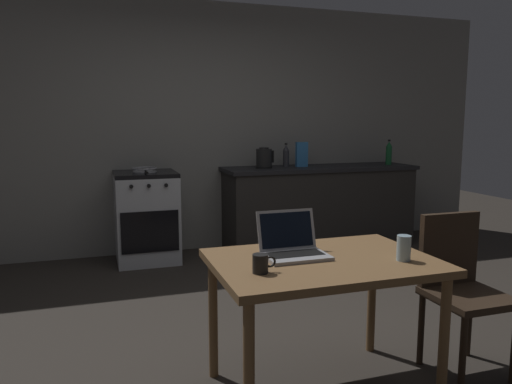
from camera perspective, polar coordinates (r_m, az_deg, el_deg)
ground_plane at (r=3.40m, az=1.72°, el=-16.20°), size 12.00×12.00×0.00m
back_wall at (r=5.47m, az=-3.87°, el=7.41°), size 6.40×0.10×2.65m
kitchen_counter at (r=5.57m, az=7.30°, el=-1.64°), size 2.16×0.64×0.90m
stove_oven at (r=5.06m, az=-12.56°, el=-2.81°), size 0.60×0.62×0.90m
dining_table at (r=2.55m, az=7.72°, el=-9.37°), size 1.11×0.77×0.72m
chair at (r=3.04m, az=22.51°, el=-9.59°), size 0.40×0.40×0.88m
laptop at (r=2.55m, az=4.30°, el=-6.39°), size 0.32×0.28×0.22m
electric_kettle at (r=5.25m, az=0.94°, el=3.92°), size 0.20×0.18×0.22m
bottle at (r=5.87m, az=15.13°, el=4.41°), size 0.07×0.07×0.29m
frying_pan at (r=4.96m, az=-12.79°, el=2.53°), size 0.25×0.42×0.05m
coffee_mug at (r=2.27m, az=0.57°, el=-8.29°), size 0.11×0.07×0.09m
drinking_glass at (r=2.56m, az=16.74°, el=-6.23°), size 0.07×0.07×0.13m
cereal_box at (r=5.43m, az=5.31°, el=4.36°), size 0.13×0.05×0.27m
bottle_b at (r=5.42m, az=3.49°, el=4.23°), size 0.07×0.07×0.26m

